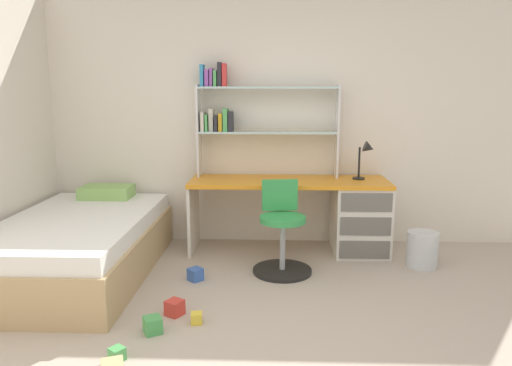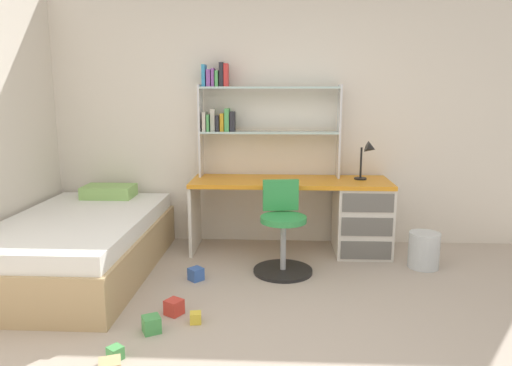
# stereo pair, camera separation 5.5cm
# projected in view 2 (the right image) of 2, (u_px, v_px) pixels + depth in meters

# --- Properties ---
(room_shell) EXTENTS (5.72, 5.92, 2.63)m
(room_shell) POSITION_uv_depth(u_px,v_px,m) (124.00, 125.00, 3.71)
(room_shell) COLOR silver
(room_shell) RESTS_ON ground_plane
(desk) EXTENTS (1.93, 0.62, 0.72)m
(desk) POSITION_uv_depth(u_px,v_px,m) (341.00, 212.00, 4.68)
(desk) COLOR orange
(desk) RESTS_ON ground_plane
(bookshelf_hutch) EXTENTS (1.41, 0.22, 1.13)m
(bookshelf_hutch) POSITION_uv_depth(u_px,v_px,m) (248.00, 112.00, 4.73)
(bookshelf_hutch) COLOR silver
(bookshelf_hutch) RESTS_ON desk
(desk_lamp) EXTENTS (0.20, 0.17, 0.38)m
(desk_lamp) POSITION_uv_depth(u_px,v_px,m) (368.00, 154.00, 4.59)
(desk_lamp) COLOR black
(desk_lamp) RESTS_ON desk
(swivel_chair) EXTENTS (0.52, 0.52, 0.80)m
(swivel_chair) POSITION_uv_depth(u_px,v_px,m) (282.00, 237.00, 4.17)
(swivel_chair) COLOR black
(swivel_chair) RESTS_ON ground_plane
(bed_platform) EXTENTS (1.20, 2.04, 0.63)m
(bed_platform) POSITION_uv_depth(u_px,v_px,m) (80.00, 245.00, 4.14)
(bed_platform) COLOR tan
(bed_platform) RESTS_ON ground_plane
(waste_bin) EXTENTS (0.28, 0.28, 0.32)m
(waste_bin) POSITION_uv_depth(u_px,v_px,m) (423.00, 250.00, 4.29)
(waste_bin) COLOR silver
(waste_bin) RESTS_ON ground_plane
(toy_block_yellow_0) EXTENTS (0.09, 0.09, 0.08)m
(toy_block_yellow_0) POSITION_uv_depth(u_px,v_px,m) (195.00, 318.00, 3.27)
(toy_block_yellow_0) COLOR gold
(toy_block_yellow_0) RESTS_ON ground_plane
(toy_block_red_1) EXTENTS (0.15, 0.15, 0.11)m
(toy_block_red_1) POSITION_uv_depth(u_px,v_px,m) (173.00, 307.00, 3.39)
(toy_block_red_1) COLOR red
(toy_block_red_1) RESTS_ON ground_plane
(toy_block_green_3) EXTENTS (0.15, 0.15, 0.11)m
(toy_block_green_3) POSITION_uv_depth(u_px,v_px,m) (151.00, 324.00, 3.14)
(toy_block_green_3) COLOR #479E51
(toy_block_green_3) RESTS_ON ground_plane
(toy_block_blue_4) EXTENTS (0.15, 0.15, 0.11)m
(toy_block_blue_4) POSITION_uv_depth(u_px,v_px,m) (195.00, 274.00, 4.01)
(toy_block_blue_4) COLOR #3860B7
(toy_block_blue_4) RESTS_ON ground_plane
(toy_block_green_5) EXTENTS (0.11, 0.11, 0.08)m
(toy_block_green_5) POSITION_uv_depth(u_px,v_px,m) (115.00, 353.00, 2.82)
(toy_block_green_5) COLOR #479E51
(toy_block_green_5) RESTS_ON ground_plane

